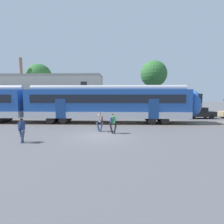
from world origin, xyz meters
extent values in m
plane|color=#515156|center=(0.00, 0.00, 0.00)|extent=(160.00, 160.00, 0.00)
cube|color=#605951|center=(-10.83, 6.50, 0.01)|extent=(80.00, 4.40, 0.01)
cube|color=silver|center=(0.17, 6.50, 1.05)|extent=(18.00, 3.06, 0.70)
cube|color=#2351A3|center=(0.17, 6.50, 2.60)|extent=(18.00, 3.00, 2.40)
cube|color=black|center=(0.17, 4.98, 2.80)|extent=(16.56, 0.03, 0.90)
cube|color=navy|center=(5.12, 4.98, 1.75)|extent=(1.10, 0.04, 2.10)
cube|color=navy|center=(-4.78, 4.98, 1.75)|extent=(1.10, 0.04, 2.10)
cylinder|color=#A4A4A9|center=(0.17, 6.50, 3.98)|extent=(17.64, 0.70, 0.70)
cube|color=black|center=(-2.53, 6.50, 4.53)|extent=(0.70, 0.12, 0.40)
cylinder|color=black|center=(6.45, 6.50, 0.45)|extent=(0.90, 2.40, 0.90)
cylinder|color=black|center=(5.05, 6.50, 0.45)|extent=(0.90, 2.40, 0.90)
cylinder|color=black|center=(-4.71, 6.50, 0.45)|extent=(0.90, 2.40, 0.90)
cylinder|color=black|center=(-6.11, 6.50, 0.45)|extent=(0.90, 2.40, 0.90)
ellipsoid|color=#2351A3|center=(9.72, 6.50, 2.25)|extent=(1.80, 2.85, 2.95)
cube|color=black|center=(10.07, 6.50, 2.85)|extent=(0.40, 2.40, 1.00)
cylinder|color=black|center=(-12.15, 6.50, 0.45)|extent=(0.90, 2.40, 0.90)
cylinder|color=navy|center=(-5.15, -2.08, 0.43)|extent=(0.38, 0.23, 0.87)
cylinder|color=navy|center=(-4.92, -2.33, 0.43)|extent=(0.38, 0.23, 0.87)
cube|color=navy|center=(-5.04, -2.20, 1.14)|extent=(0.32, 0.41, 0.56)
cylinder|color=navy|center=(-5.01, -2.44, 1.09)|extent=(0.26, 0.15, 0.52)
cylinder|color=navy|center=(-5.06, -1.97, 1.09)|extent=(0.26, 0.15, 0.52)
sphere|color=brown|center=(-5.06, -2.20, 1.53)|extent=(0.22, 0.22, 0.22)
sphere|color=black|center=(-5.04, -2.20, 1.56)|extent=(0.20, 0.20, 0.20)
cylinder|color=navy|center=(-0.39, 1.64, 0.43)|extent=(0.38, 0.21, 0.87)
cylinder|color=navy|center=(-0.08, 1.51, 0.43)|extent=(0.38, 0.21, 0.87)
cube|color=gray|center=(-0.23, 1.57, 1.14)|extent=(0.30, 0.40, 0.56)
cylinder|color=gray|center=(-0.11, 1.37, 1.09)|extent=(0.26, 0.13, 0.52)
cylinder|color=gray|center=(-0.35, 1.78, 1.09)|extent=(0.26, 0.13, 0.52)
sphere|color=tan|center=(-0.25, 1.57, 1.53)|extent=(0.22, 0.22, 0.22)
sphere|color=black|center=(-0.23, 1.57, 1.56)|extent=(0.20, 0.20, 0.20)
cube|color=maroon|center=(-0.06, 1.61, 1.16)|extent=(0.21, 0.30, 0.40)
cylinder|color=#28282D|center=(1.13, 0.78, 0.43)|extent=(0.38, 0.27, 0.87)
cylinder|color=#28282D|center=(0.80, 0.84, 0.43)|extent=(0.38, 0.27, 0.87)
cube|color=#2D7F47|center=(0.97, 0.81, 1.14)|extent=(0.36, 0.42, 0.56)
cylinder|color=#2D7F47|center=(0.81, 0.98, 1.09)|extent=(0.26, 0.18, 0.52)
cylinder|color=#2D7F47|center=(1.13, 0.64, 1.09)|extent=(0.26, 0.18, 0.52)
sphere|color=beige|center=(0.99, 0.82, 1.53)|extent=(0.22, 0.22, 0.22)
sphere|color=black|center=(0.97, 0.81, 1.56)|extent=(0.20, 0.20, 0.20)
cube|color=navy|center=(0.80, 0.74, 1.16)|extent=(0.26, 0.32, 0.40)
cube|color=black|center=(12.61, 10.91, 0.64)|extent=(4.06, 1.80, 0.68)
cube|color=black|center=(12.46, 10.90, 1.26)|extent=(1.96, 1.52, 0.56)
cube|color=black|center=(13.41, 10.94, 1.22)|extent=(0.18, 1.37, 0.48)
cylinder|color=black|center=(13.82, 11.74, 0.30)|extent=(0.61, 0.22, 0.60)
cylinder|color=black|center=(13.88, 10.18, 0.30)|extent=(0.61, 0.22, 0.60)
cylinder|color=black|center=(11.34, 11.63, 0.30)|extent=(0.61, 0.22, 0.60)
cylinder|color=black|center=(11.41, 10.08, 0.30)|extent=(0.61, 0.22, 0.60)
cylinder|color=black|center=(16.35, 11.86, 0.30)|extent=(0.61, 0.23, 0.60)
sphere|color=red|center=(11.43, 3.48, 2.75)|extent=(0.20, 0.20, 0.20)
cube|color=beige|center=(-9.41, 14.63, 3.00)|extent=(16.26, 5.00, 6.00)
cube|color=#9F9686|center=(-9.41, 14.63, 6.20)|extent=(16.26, 5.00, 0.40)
cylinder|color=#8C6656|center=(-14.28, 14.63, 7.60)|extent=(0.50, 0.50, 3.20)
cylinder|color=brown|center=(7.16, 15.53, 2.59)|extent=(0.32, 0.32, 5.17)
sphere|color=#2D662D|center=(7.16, 15.53, 6.67)|extent=(4.27, 4.27, 4.27)
cylinder|color=brown|center=(-12.20, 16.55, 2.47)|extent=(0.32, 0.32, 4.94)
sphere|color=#2D662D|center=(-12.20, 16.55, 6.44)|extent=(4.27, 4.27, 4.27)
camera|label=1|loc=(1.35, -13.43, 3.12)|focal=28.00mm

